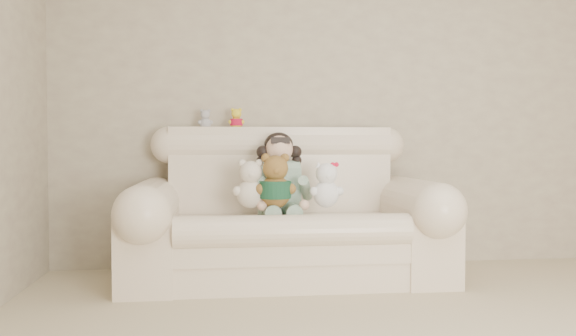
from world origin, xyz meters
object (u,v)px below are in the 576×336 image
(sofa, at_px, (286,203))
(cream_teddy, at_px, (251,179))
(brown_teddy, at_px, (275,176))
(white_cat, at_px, (326,180))
(seated_child, at_px, (279,173))

(sofa, height_order, cream_teddy, sofa)
(sofa, xyz_separation_m, cream_teddy, (-0.24, -0.12, 0.17))
(brown_teddy, relative_size, white_cat, 1.18)
(seated_child, height_order, cream_teddy, seated_child)
(white_cat, height_order, cream_teddy, cream_teddy)
(brown_teddy, xyz_separation_m, white_cat, (0.33, 0.00, -0.03))
(white_cat, bearing_deg, brown_teddy, 166.12)
(sofa, xyz_separation_m, seated_child, (-0.04, 0.08, 0.19))
(cream_teddy, bearing_deg, sofa, 22.84)
(brown_teddy, distance_m, cream_teddy, 0.16)
(brown_teddy, relative_size, cream_teddy, 1.12)
(sofa, distance_m, brown_teddy, 0.25)
(brown_teddy, height_order, cream_teddy, brown_teddy)
(cream_teddy, bearing_deg, seated_child, 40.96)
(brown_teddy, xyz_separation_m, cream_teddy, (-0.15, 0.03, -0.02))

